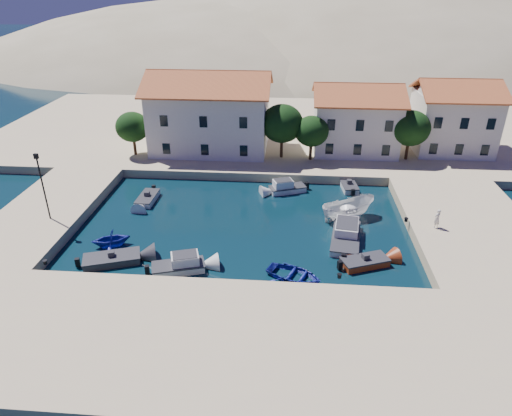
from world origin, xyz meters
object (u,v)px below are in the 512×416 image
at_px(cabin_cruiser_east, 346,237).
at_px(pedestrian, 437,219).
at_px(building_left, 210,110).
at_px(cabin_cruiser_south, 178,266).
at_px(building_right, 454,115).
at_px(rowboat_south, 294,278).
at_px(building_mid, 356,117).
at_px(boat_east, 347,218).
at_px(lamppost, 42,180).

distance_m(cabin_cruiser_east, pedestrian, 8.10).
height_order(building_left, cabin_cruiser_south, building_left).
xyz_separation_m(building_right, rowboat_south, (-19.28, -28.08, -5.47)).
bearing_deg(cabin_cruiser_south, cabin_cruiser_east, 5.47).
bearing_deg(rowboat_south, building_mid, 7.12).
height_order(building_mid, boat_east, building_mid).
xyz_separation_m(lamppost, cabin_cruiser_south, (13.17, -5.83, -4.28)).
relative_size(lamppost, cabin_cruiser_east, 1.03).
distance_m(building_left, boat_east, 23.14).
relative_size(building_right, pedestrian, 5.36).
height_order(building_left, lamppost, building_left).
bearing_deg(boat_east, building_left, 17.79).
relative_size(cabin_cruiser_south, cabin_cruiser_east, 0.72).
distance_m(building_mid, cabin_cruiser_east, 21.98).
distance_m(lamppost, cabin_cruiser_east, 27.01).
height_order(building_right, rowboat_south, building_right).
relative_size(building_left, building_right, 1.56).
bearing_deg(cabin_cruiser_east, cabin_cruiser_south, 120.73).
relative_size(rowboat_south, pedestrian, 2.44).
xyz_separation_m(building_left, pedestrian, (23.03, -18.95, -4.05)).
height_order(lamppost, boat_east, lamppost).
bearing_deg(building_right, building_mid, -175.24).
xyz_separation_m(building_mid, lamppost, (-29.50, -21.00, -0.47)).
bearing_deg(rowboat_south, cabin_cruiser_south, 110.56).
xyz_separation_m(rowboat_south, pedestrian, (12.32, 7.13, 1.88)).
distance_m(lamppost, cabin_cruiser_south, 15.02).
height_order(building_left, pedestrian, building_left).
bearing_deg(cabin_cruiser_south, building_right, 27.62).
bearing_deg(cabin_cruiser_east, pedestrian, -72.03).
distance_m(building_mid, rowboat_south, 28.52).
distance_m(cabin_cruiser_south, pedestrian, 22.49).
height_order(building_left, building_mid, building_left).
bearing_deg(building_mid, lamppost, -144.55).
height_order(building_left, building_right, building_left).
distance_m(lamppost, rowboat_south, 23.52).
bearing_deg(boat_east, lamppost, 71.66).
bearing_deg(building_mid, cabin_cruiser_south, -121.33).
bearing_deg(cabin_cruiser_east, boat_east, 1.17).
bearing_deg(rowboat_south, boat_east, -4.03).
distance_m(building_left, cabin_cruiser_south, 26.45).
relative_size(building_right, cabin_cruiser_east, 1.56).
bearing_deg(building_right, rowboat_south, -124.48).
height_order(cabin_cruiser_east, boat_east, cabin_cruiser_east).
distance_m(building_left, lamppost, 23.10).
bearing_deg(pedestrian, building_left, -72.68).
relative_size(building_right, lamppost, 1.52).
xyz_separation_m(cabin_cruiser_south, pedestrian, (21.36, 6.88, 1.41)).
bearing_deg(pedestrian, boat_east, -55.89).
distance_m(building_left, pedestrian, 30.10).
bearing_deg(pedestrian, cabin_cruiser_east, -23.65).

